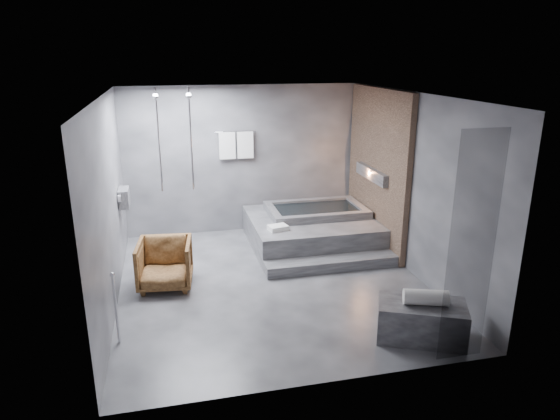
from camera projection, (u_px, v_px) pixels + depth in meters
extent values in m
plane|color=#313134|center=(272.00, 282.00, 7.62)|extent=(5.00, 5.00, 0.00)
cube|color=#525255|center=(271.00, 95.00, 6.78)|extent=(4.50, 5.00, 0.04)
cube|color=#3C3C41|center=(244.00, 160.00, 9.52)|extent=(4.50, 0.04, 2.80)
cube|color=#3C3C41|center=(325.00, 262.00, 4.88)|extent=(4.50, 0.04, 2.80)
cube|color=#3C3C41|center=(108.00, 205.00, 6.72)|extent=(0.04, 5.00, 2.80)
cube|color=#3C3C41|center=(414.00, 185.00, 7.69)|extent=(0.04, 5.00, 2.80)
cube|color=#A47D60|center=(377.00, 168.00, 8.84)|extent=(0.10, 2.40, 2.78)
cube|color=#FF9938|center=(373.00, 174.00, 8.85)|extent=(0.14, 1.20, 0.20)
cube|color=gray|center=(124.00, 198.00, 8.13)|extent=(0.16, 0.42, 0.30)
imported|color=beige|center=(125.00, 202.00, 8.05)|extent=(0.08, 0.08, 0.21)
imported|color=beige|center=(125.00, 200.00, 8.24)|extent=(0.07, 0.07, 0.15)
cylinder|color=silver|center=(191.00, 140.00, 8.74)|extent=(0.04, 0.04, 1.80)
cylinder|color=silver|center=(159.00, 141.00, 8.62)|extent=(0.04, 0.04, 1.80)
cylinder|color=silver|center=(236.00, 132.00, 9.27)|extent=(0.75, 0.02, 0.02)
cube|color=white|center=(227.00, 146.00, 9.29)|extent=(0.30, 0.06, 0.50)
cube|color=white|center=(245.00, 145.00, 9.36)|extent=(0.30, 0.06, 0.50)
cylinder|color=silver|center=(116.00, 309.00, 5.91)|extent=(0.04, 0.04, 0.90)
cube|color=black|center=(471.00, 250.00, 5.30)|extent=(0.55, 0.01, 2.60)
cube|color=#363739|center=(311.00, 230.00, 9.12)|extent=(2.20, 2.00, 0.50)
cube|color=#363739|center=(332.00, 264.00, 8.07)|extent=(2.20, 0.36, 0.18)
cube|color=#2D2D2F|center=(421.00, 321.00, 6.08)|extent=(1.18, 0.95, 0.47)
imported|color=#3F240F|center=(165.00, 264.00, 7.40)|extent=(0.86, 0.88, 0.72)
cylinder|color=silver|center=(426.00, 297.00, 5.96)|extent=(0.56, 0.35, 0.19)
cube|color=white|center=(278.00, 228.00, 8.39)|extent=(0.35, 0.29, 0.08)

